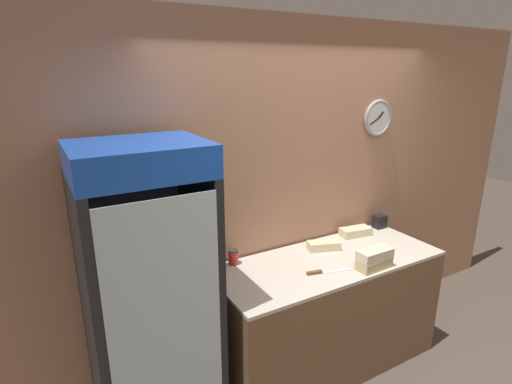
% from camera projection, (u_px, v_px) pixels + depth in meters
% --- Properties ---
extents(wall_back, '(5.20, 0.09, 2.70)m').
position_uv_depth(wall_back, '(299.00, 192.00, 3.27)').
color(wall_back, '#AD7A5B').
rests_on(wall_back, ground_plane).
extents(prep_counter, '(1.80, 0.72, 0.93)m').
position_uv_depth(prep_counter, '(326.00, 312.00, 3.19)').
color(prep_counter, brown).
rests_on(prep_counter, ground_plane).
extents(beverage_cooler, '(0.71, 0.67, 1.95)m').
position_uv_depth(beverage_cooler, '(147.00, 285.00, 2.42)').
color(beverage_cooler, black).
rests_on(beverage_cooler, ground_plane).
extents(sandwich_stack_bottom, '(0.27, 0.13, 0.07)m').
position_uv_depth(sandwich_stack_bottom, '(374.00, 264.00, 2.91)').
color(sandwich_stack_bottom, tan).
rests_on(sandwich_stack_bottom, prep_counter).
extents(sandwich_stack_middle, '(0.27, 0.12, 0.07)m').
position_uv_depth(sandwich_stack_middle, '(375.00, 254.00, 2.89)').
color(sandwich_stack_middle, beige).
rests_on(sandwich_stack_middle, sandwich_stack_bottom).
extents(sandwich_flat_left, '(0.28, 0.19, 0.07)m').
position_uv_depth(sandwich_flat_left, '(324.00, 246.00, 3.21)').
color(sandwich_flat_left, beige).
rests_on(sandwich_flat_left, prep_counter).
extents(sandwich_flat_right, '(0.29, 0.16, 0.07)m').
position_uv_depth(sandwich_flat_right, '(355.00, 232.00, 3.49)').
color(sandwich_flat_right, beige).
rests_on(sandwich_flat_right, prep_counter).
extents(chefs_knife, '(0.34, 0.12, 0.02)m').
position_uv_depth(chefs_knife, '(323.00, 272.00, 2.85)').
color(chefs_knife, silver).
rests_on(chefs_knife, prep_counter).
extents(condiment_jar, '(0.07, 0.07, 0.11)m').
position_uv_depth(condiment_jar, '(233.00, 257.00, 2.97)').
color(condiment_jar, '#B72D23').
rests_on(condiment_jar, prep_counter).
extents(napkin_dispenser, '(0.11, 0.09, 0.12)m').
position_uv_depth(napkin_dispenser, '(379.00, 221.00, 3.66)').
color(napkin_dispenser, black).
rests_on(napkin_dispenser, prep_counter).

